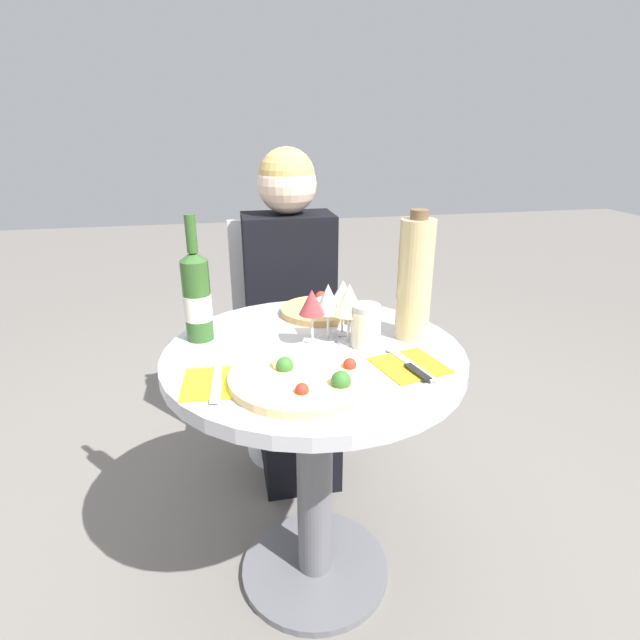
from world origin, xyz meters
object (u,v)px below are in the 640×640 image
(wine_bottle, at_px, (197,296))
(tall_carafe, at_px, (415,279))
(dining_table, at_px, (314,418))
(pizza_large, at_px, (302,376))
(chair_behind_diner, at_px, (288,342))
(seated_diner, at_px, (293,329))

(wine_bottle, distance_m, tall_carafe, 0.57)
(dining_table, height_order, pizza_large, pizza_large)
(chair_behind_diner, relative_size, tall_carafe, 2.76)
(pizza_large, bearing_deg, chair_behind_diner, 84.44)
(seated_diner, xyz_separation_m, pizza_large, (-0.09, -0.74, 0.19))
(chair_behind_diner, bearing_deg, wine_bottle, 62.05)
(seated_diner, height_order, wine_bottle, seated_diner)
(chair_behind_diner, xyz_separation_m, wine_bottle, (-0.31, -0.59, 0.42))
(seated_diner, relative_size, wine_bottle, 3.69)
(dining_table, bearing_deg, pizza_large, -109.97)
(dining_table, height_order, tall_carafe, tall_carafe)
(dining_table, bearing_deg, wine_bottle, 155.77)
(dining_table, bearing_deg, tall_carafe, 6.64)
(seated_diner, relative_size, tall_carafe, 3.59)
(dining_table, height_order, seated_diner, seated_diner)
(wine_bottle, xyz_separation_m, tall_carafe, (0.56, -0.10, 0.04))
(pizza_large, relative_size, tall_carafe, 0.96)
(dining_table, distance_m, wine_bottle, 0.45)
(tall_carafe, bearing_deg, pizza_large, -150.05)
(dining_table, relative_size, chair_behind_diner, 0.82)
(wine_bottle, bearing_deg, pizza_large, -51.63)
(pizza_large, distance_m, wine_bottle, 0.38)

